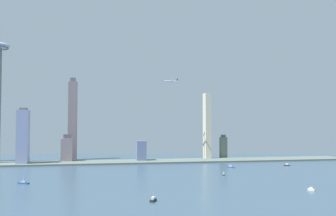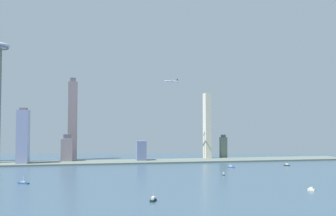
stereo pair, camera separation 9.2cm
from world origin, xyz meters
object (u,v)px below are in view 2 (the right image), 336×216
Objects in this scene: skyscraper_3 at (67,150)px; skyscraper_6 at (73,120)px; skyscraper_5 at (23,137)px; airplane at (172,81)px; boat_0 at (153,200)px; skyscraper_4 at (207,126)px; boat_6 at (287,165)px; boat_3 at (231,167)px; boat_2 at (223,174)px; skyscraper_0 at (141,151)px; boat_1 at (311,189)px; skyscraper_1 at (223,147)px; boat_7 at (23,183)px.

skyscraper_6 is at bearing 82.69° from skyscraper_3.
skyscraper_5 is 3.42× the size of airplane.
skyscraper_4 is at bearing 2.63° from boat_0.
airplane reaches higher than boat_6.
skyscraper_3 is 439.40m from boat_0.
skyscraper_6 is at bearing -174.87° from boat_3.
boat_6 is at bearing 45.62° from boat_3.
airplane reaches higher than boat_2.
skyscraper_0 reaches higher than boat_1.
skyscraper_3 reaches higher than boat_2.
boat_3 is 0.42× the size of airplane.
skyscraper_1 is 5.71× the size of boat_2.
boat_7 is at bearing -97.09° from skyscraper_3.
boat_0 is (-230.56, -443.02, -24.06)m from skyscraper_1.
boat_7 is (-381.65, -299.03, -24.52)m from skyscraper_1.
skyscraper_4 is 12.28× the size of boat_0.
boat_1 is (4.20, -408.04, -73.07)m from skyscraper_4.
skyscraper_5 is 440.12m from boat_0.
skyscraper_4 is (152.72, 26.17, 52.57)m from skyscraper_0.
skyscraper_4 reaches higher than boat_0.
boat_0 reaches higher than boat_1.
boat_0 is at bearing 68.80° from boat_6.
boat_1 is at bearing 88.10° from airplane.
airplane reaches higher than skyscraper_1.
skyscraper_5 is 323.64m from airplane.
boat_1 is at bearing 93.01° from boat_6.
boat_7 is at bearing -79.38° from skyscraper_5.
boat_2 is at bearing -51.01° from skyscraper_6.
skyscraper_1 reaches higher than boat_7.
boat_2 is 0.82× the size of boat_6.
airplane is (66.73, 5.82, 150.48)m from skyscraper_0.
airplane is at bearing -167.11° from skyscraper_1.
boat_0 is at bearing -20.10° from boat_2.
skyscraper_5 reaches higher than skyscraper_3.
skyscraper_0 is at bearing -5.60° from skyscraper_3.
skyscraper_3 is at bearing -17.38° from airplane.
skyscraper_4 is at bearing 70.67° from boat_7.
skyscraper_6 reaches higher than airplane.
boat_0 is (116.40, -422.98, -24.78)m from skyscraper_3.
skyscraper_4 is 180.05m from boat_3.
boat_0 is at bearing -117.49° from skyscraper_1.
skyscraper_4 is 1.35× the size of skyscraper_5.
skyscraper_1 is 7.23× the size of boat_1.
skyscraper_3 is at bearing -177.90° from skyscraper_4.
boat_6 is 0.75× the size of boat_7.
skyscraper_4 is 131.88m from airplane.
boat_1 is at bearing -95.12° from skyscraper_1.
boat_7 reaches higher than boat_2.
boat_0 is 1.03× the size of boat_6.
boat_2 is at bearing -75.80° from boat_3.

